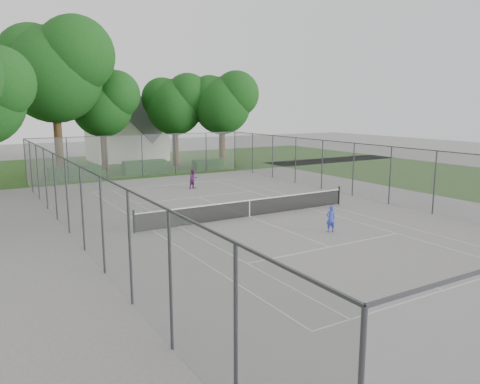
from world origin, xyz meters
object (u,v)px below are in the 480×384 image
girl_player (331,219)px  tennis_net (250,208)px  woman_player (193,179)px  house (126,125)px

girl_player → tennis_net: bearing=-55.8°
girl_player → woman_player: woman_player is taller
house → tennis_net: bearing=-95.0°
tennis_net → house: (2.61, 29.49, 3.33)m
house → woman_player: 20.29m
girl_player → woman_player: 14.06m
house → girl_player: size_ratio=7.47×
tennis_net → woman_player: (1.16, 9.49, 0.20)m
house → girl_player: (-0.94, -34.05, -3.20)m
tennis_net → house: bearing=85.0°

